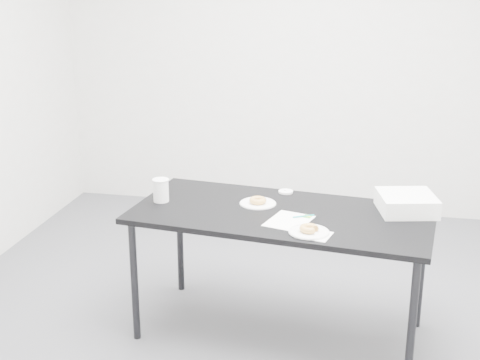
% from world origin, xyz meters
% --- Properties ---
extents(floor, '(4.00, 4.00, 0.00)m').
position_xyz_m(floor, '(0.00, 0.00, 0.00)').
color(floor, '#444549').
rests_on(floor, ground).
extents(wall_back, '(4.00, 0.02, 2.70)m').
position_xyz_m(wall_back, '(0.00, 2.00, 1.35)').
color(wall_back, silver).
rests_on(wall_back, floor).
extents(table, '(1.72, 0.96, 0.75)m').
position_xyz_m(table, '(0.18, -0.14, 0.69)').
color(table, black).
rests_on(table, floor).
extents(scorecard, '(0.27, 0.31, 0.00)m').
position_xyz_m(scorecard, '(0.24, -0.27, 0.75)').
color(scorecard, white).
rests_on(scorecard, table).
extents(logo_patch, '(0.05, 0.05, 0.00)m').
position_xyz_m(logo_patch, '(0.33, -0.19, 0.75)').
color(logo_patch, green).
rests_on(logo_patch, scorecard).
extents(pen, '(0.11, 0.06, 0.01)m').
position_xyz_m(pen, '(0.31, -0.20, 0.76)').
color(pen, '#0C8487').
rests_on(pen, scorecard).
extents(napkin, '(0.18, 0.18, 0.00)m').
position_xyz_m(napkin, '(0.40, -0.44, 0.75)').
color(napkin, white).
rests_on(napkin, table).
extents(plate_near, '(0.21, 0.21, 0.01)m').
position_xyz_m(plate_near, '(0.36, -0.42, 0.75)').
color(plate_near, white).
rests_on(plate_near, napkin).
extents(donut_near, '(0.13, 0.13, 0.03)m').
position_xyz_m(donut_near, '(0.36, -0.42, 0.77)').
color(donut_near, '#C0833D').
rests_on(donut_near, plate_near).
extents(plate_far, '(0.21, 0.21, 0.01)m').
position_xyz_m(plate_far, '(0.03, -0.04, 0.75)').
color(plate_far, white).
rests_on(plate_far, table).
extents(donut_far, '(0.13, 0.13, 0.03)m').
position_xyz_m(donut_far, '(0.03, -0.04, 0.77)').
color(donut_far, '#C0833D').
rests_on(donut_far, plate_far).
extents(coffee_cup, '(0.09, 0.09, 0.13)m').
position_xyz_m(coffee_cup, '(-0.52, -0.10, 0.82)').
color(coffee_cup, white).
rests_on(coffee_cup, table).
extents(cup_lid, '(0.09, 0.09, 0.01)m').
position_xyz_m(cup_lid, '(0.16, 0.19, 0.76)').
color(cup_lid, white).
rests_on(cup_lid, table).
extents(bakery_box, '(0.36, 0.36, 0.10)m').
position_xyz_m(bakery_box, '(0.86, 0.00, 0.80)').
color(bakery_box, white).
rests_on(bakery_box, table).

